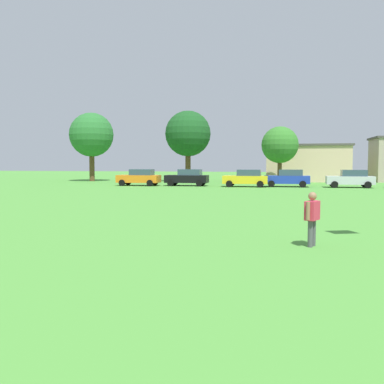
# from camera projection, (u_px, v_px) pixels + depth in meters

# --- Properties ---
(ground_plane) EXTENTS (160.00, 160.00, 0.00)m
(ground_plane) POSITION_uv_depth(u_px,v_px,m) (222.00, 201.00, 27.75)
(ground_plane) COLOR #4C9338
(adult_bystander) EXTENTS (0.47, 0.69, 1.57)m
(adult_bystander) POSITION_uv_depth(u_px,v_px,m) (312.00, 214.00, 12.71)
(adult_bystander) COLOR #4C4C51
(adult_bystander) RESTS_ON ground
(parked_car_orange_0) EXTENTS (4.30, 2.02, 1.68)m
(parked_car_orange_0) POSITION_uv_depth(u_px,v_px,m) (139.00, 177.00, 45.22)
(parked_car_orange_0) COLOR orange
(parked_car_orange_0) RESTS_ON ground
(parked_car_black_1) EXTENTS (4.30, 2.02, 1.68)m
(parked_car_black_1) POSITION_uv_depth(u_px,v_px,m) (188.00, 177.00, 44.89)
(parked_car_black_1) COLOR black
(parked_car_black_1) RESTS_ON ground
(parked_car_yellow_2) EXTENTS (4.30, 2.02, 1.68)m
(parked_car_yellow_2) POSITION_uv_depth(u_px,v_px,m) (246.00, 178.00, 43.06)
(parked_car_yellow_2) COLOR yellow
(parked_car_yellow_2) RESTS_ON ground
(parked_car_blue_3) EXTENTS (4.30, 2.02, 1.68)m
(parked_car_blue_3) POSITION_uv_depth(u_px,v_px,m) (288.00, 178.00, 43.09)
(parked_car_blue_3) COLOR #1E38AD
(parked_car_blue_3) RESTS_ON ground
(parked_car_silver_4) EXTENTS (4.30, 2.02, 1.68)m
(parked_car_silver_4) POSITION_uv_depth(u_px,v_px,m) (351.00, 179.00, 41.78)
(parked_car_silver_4) COLOR silver
(parked_car_silver_4) RESTS_ON ground
(tree_far_left) EXTENTS (5.49, 5.49, 8.55)m
(tree_far_left) POSITION_uv_depth(u_px,v_px,m) (91.00, 135.00, 55.45)
(tree_far_left) COLOR brown
(tree_far_left) RESTS_ON ground
(tree_center) EXTENTS (5.53, 5.53, 8.62)m
(tree_center) POSITION_uv_depth(u_px,v_px,m) (188.00, 134.00, 53.86)
(tree_center) COLOR brown
(tree_center) RESTS_ON ground
(tree_far_right) EXTENTS (4.08, 4.08, 6.35)m
(tree_far_right) POSITION_uv_depth(u_px,v_px,m) (280.00, 145.00, 49.25)
(tree_far_right) COLOR brown
(tree_far_right) RESTS_ON ground
(house_left) EXTENTS (10.27, 8.48, 4.57)m
(house_left) POSITION_uv_depth(u_px,v_px,m) (307.00, 163.00, 56.30)
(house_left) COLOR beige
(house_left) RESTS_ON ground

